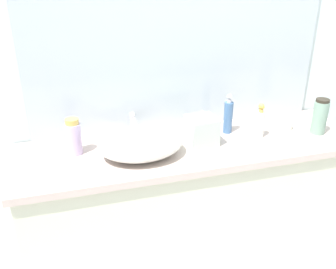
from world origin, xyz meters
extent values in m
cube|color=silver|center=(0.00, 0.73, 1.30)|extent=(6.00, 0.06, 2.60)
cube|color=beige|center=(-0.09, 0.44, 0.42)|extent=(1.68, 0.46, 0.83)
cube|color=#BEA89F|center=(-0.09, 0.44, 0.85)|extent=(1.72, 0.50, 0.03)
cube|color=#B2BCC6|center=(-0.09, 0.69, 1.51)|extent=(1.55, 0.01, 1.29)
ellipsoid|color=silver|center=(-0.37, 0.40, 0.93)|extent=(0.39, 0.30, 0.12)
cylinder|color=silver|center=(-0.37, 0.58, 0.92)|extent=(0.03, 0.03, 0.12)
cylinder|color=silver|center=(-0.37, 0.52, 0.97)|extent=(0.02, 0.10, 0.02)
sphere|color=silver|center=(-0.37, 0.59, 0.99)|extent=(0.03, 0.03, 0.03)
cylinder|color=white|center=(0.25, 0.43, 0.93)|extent=(0.05, 0.05, 0.14)
cylinder|color=gold|center=(0.25, 0.43, 1.01)|extent=(0.02, 0.02, 0.02)
sphere|color=gold|center=(0.25, 0.43, 1.03)|extent=(0.03, 0.03, 0.03)
cylinder|color=gold|center=(0.25, 0.42, 1.03)|extent=(0.01, 0.02, 0.01)
cylinder|color=gray|center=(0.57, 0.39, 0.95)|extent=(0.07, 0.07, 0.17)
cylinder|color=#2B251C|center=(0.57, 0.39, 1.05)|extent=(0.07, 0.07, 0.01)
cylinder|color=#C0AAD5|center=(-0.66, 0.50, 0.94)|extent=(0.07, 0.07, 0.15)
cylinder|color=tan|center=(-0.66, 0.50, 1.03)|extent=(0.06, 0.06, 0.03)
cylinder|color=#45699A|center=(0.12, 0.53, 0.95)|extent=(0.05, 0.05, 0.17)
cylinder|color=silver|center=(0.12, 0.53, 1.04)|extent=(0.02, 0.02, 0.02)
sphere|color=silver|center=(0.12, 0.53, 1.06)|extent=(0.03, 0.03, 0.03)
cylinder|color=silver|center=(0.12, 0.51, 1.06)|extent=(0.01, 0.02, 0.01)
cube|color=#B7CEBB|center=(-0.05, 0.44, 0.93)|extent=(0.14, 0.14, 0.14)
cone|color=white|center=(-0.05, 0.44, 1.02)|extent=(0.08, 0.08, 0.04)
cylinder|color=silver|center=(0.45, 0.48, 0.89)|extent=(0.06, 0.06, 0.04)
camera|label=1|loc=(-0.67, -1.12, 1.70)|focal=40.17mm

